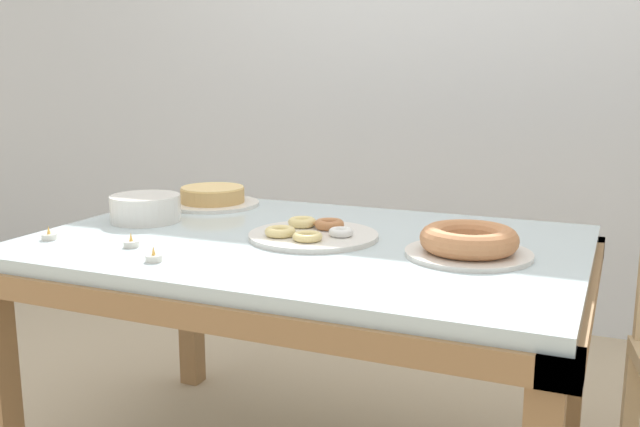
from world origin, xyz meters
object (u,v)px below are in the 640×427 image
object	(u,v)px
pastry_platter	(312,234)
cake_golden_bundt	(469,243)
cake_chocolate_round	(213,197)
tealight_near_cakes	(154,257)
tealight_near_front	(49,236)
plate_stack	(146,208)
tealight_left_edge	(131,243)

from	to	relation	value
pastry_platter	cake_golden_bundt	bearing A→B (deg)	-3.03
cake_chocolate_round	tealight_near_cakes	bearing A→B (deg)	-69.45
tealight_near_cakes	tealight_near_front	bearing A→B (deg)	169.47
cake_golden_bundt	pastry_platter	size ratio (longest dim) A/B	0.88
pastry_platter	plate_stack	distance (m)	0.55
pastry_platter	tealight_near_front	size ratio (longest dim) A/B	8.85
cake_chocolate_round	tealight_left_edge	xyz separation A→B (m)	(0.11, -0.58, -0.02)
cake_golden_bundt	tealight_near_cakes	distance (m)	0.77
cake_chocolate_round	tealight_near_front	bearing A→B (deg)	-103.36
tealight_near_front	plate_stack	bearing A→B (deg)	72.91
pastry_platter	tealight_near_front	xyz separation A→B (m)	(-0.65, -0.30, -0.00)
tealight_left_edge	tealight_near_front	distance (m)	0.26
cake_chocolate_round	plate_stack	world-z (taller)	plate_stack
cake_chocolate_round	tealight_near_cakes	distance (m)	0.72
pastry_platter	tealight_near_front	bearing A→B (deg)	-155.24
cake_golden_bundt	tealight_near_cakes	xyz separation A→B (m)	(-0.68, -0.35, -0.02)
cake_golden_bundt	pastry_platter	bearing A→B (deg)	176.97
cake_golden_bundt	tealight_left_edge	size ratio (longest dim) A/B	7.83
tealight_near_front	tealight_left_edge	bearing A→B (deg)	4.72
pastry_platter	tealight_near_front	world-z (taller)	pastry_platter
tealight_left_edge	tealight_near_cakes	xyz separation A→B (m)	(0.14, -0.09, 0.00)
tealight_left_edge	plate_stack	bearing A→B (deg)	120.24
cake_golden_bundt	cake_chocolate_round	bearing A→B (deg)	160.75
tealight_near_front	cake_chocolate_round	bearing A→B (deg)	76.64
tealight_left_edge	tealight_near_front	bearing A→B (deg)	-175.28
pastry_platter	tealight_near_cakes	bearing A→B (deg)	-123.97
plate_stack	tealight_near_front	distance (m)	0.32
cake_golden_bundt	tealight_left_edge	world-z (taller)	cake_golden_bundt
plate_stack	tealight_left_edge	distance (m)	0.33
pastry_platter	plate_stack	world-z (taller)	plate_stack
cake_golden_bundt	tealight_left_edge	xyz separation A→B (m)	(-0.82, -0.25, -0.02)
cake_golden_bundt	pastry_platter	distance (m)	0.43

